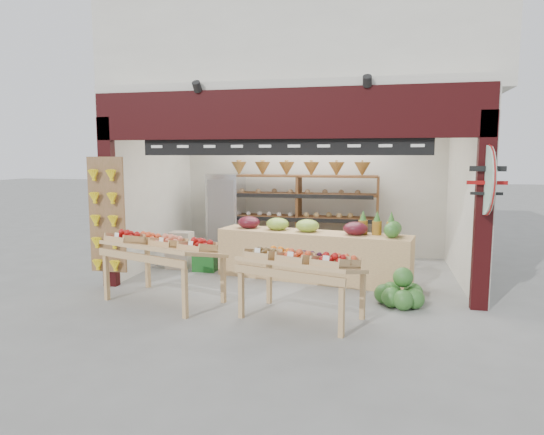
{
  "coord_description": "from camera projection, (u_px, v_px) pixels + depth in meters",
  "views": [
    {
      "loc": [
        1.41,
        -7.87,
        2.07
      ],
      "look_at": [
        -0.31,
        -0.2,
        1.06
      ],
      "focal_mm": 32.0,
      "sensor_mm": 36.0,
      "label": 1
    }
  ],
  "objects": [
    {
      "name": "refrigerator",
      "position": [
        226.0,
        215.0,
        10.02
      ],
      "size": [
        0.67,
        0.67,
        1.69
      ],
      "primitive_type": "cube",
      "rotation": [
        0.0,
        0.0,
        -0.01
      ],
      "color": "silver",
      "rests_on": "ground"
    },
    {
      "name": "back_shelving",
      "position": [
        299.0,
        198.0,
        9.74
      ],
      "size": [
        3.16,
        0.52,
        1.94
      ],
      "color": "brown",
      "rests_on": "ground"
    },
    {
      "name": "display_table_left",
      "position": [
        161.0,
        246.0,
        6.93
      ],
      "size": [
        1.83,
        1.39,
        1.03
      ],
      "color": "#DAB270",
      "rests_on": "ground"
    },
    {
      "name": "banana_board",
      "position": [
        106.0,
        217.0,
        7.5
      ],
      "size": [
        0.6,
        0.15,
        1.8
      ],
      "color": "#8E5F40",
      "rests_on": "ground"
    },
    {
      "name": "cardboard_stack",
      "position": [
        193.0,
        255.0,
        8.91
      ],
      "size": [
        0.97,
        0.7,
        0.68
      ],
      "color": "beige",
      "rests_on": "ground"
    },
    {
      "name": "shop_structure",
      "position": [
        309.0,
        58.0,
        9.24
      ],
      "size": [
        6.36,
        5.12,
        5.4
      ],
      "color": "silver",
      "rests_on": "ground"
    },
    {
      "name": "watermelon_pile",
      "position": [
        400.0,
        293.0,
        6.71
      ],
      "size": [
        0.68,
        0.68,
        0.53
      ],
      "color": "#194818",
      "rests_on": "ground"
    },
    {
      "name": "gift_sign",
      "position": [
        487.0,
        180.0,
        6.25
      ],
      "size": [
        0.04,
        0.93,
        0.92
      ],
      "color": "silver",
      "rests_on": "ground"
    },
    {
      "name": "mid_counter",
      "position": [
        312.0,
        254.0,
        8.07
      ],
      "size": [
        3.29,
        1.18,
        1.03
      ],
      "color": "#DAB270",
      "rests_on": "ground"
    },
    {
      "name": "ground",
      "position": [
        292.0,
        279.0,
        8.18
      ],
      "size": [
        60.0,
        60.0,
        0.0
      ],
      "primitive_type": "plane",
      "color": "slate",
      "rests_on": "ground"
    },
    {
      "name": "display_table_right",
      "position": [
        302.0,
        261.0,
        6.09
      ],
      "size": [
        1.66,
        1.23,
        0.96
      ],
      "color": "#DAB270",
      "rests_on": "ground"
    }
  ]
}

